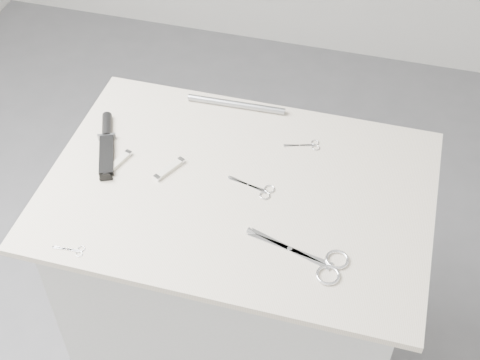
% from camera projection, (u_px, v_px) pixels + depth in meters
% --- Properties ---
extents(plinth, '(0.90, 0.60, 0.90)m').
position_uv_depth(plinth, '(239.00, 291.00, 2.07)').
color(plinth, beige).
rests_on(plinth, ground).
extents(display_board, '(1.00, 0.70, 0.02)m').
position_uv_depth(display_board, '(239.00, 190.00, 1.74)').
color(display_board, beige).
rests_on(display_board, plinth).
extents(large_shears, '(0.25, 0.13, 0.01)m').
position_uv_depth(large_shears, '(317.00, 261.00, 1.56)').
color(large_shears, silver).
rests_on(large_shears, display_board).
extents(embroidery_scissors_a, '(0.13, 0.06, 0.00)m').
position_uv_depth(embroidery_scissors_a, '(259.00, 189.00, 1.72)').
color(embroidery_scissors_a, silver).
rests_on(embroidery_scissors_a, display_board).
extents(embroidery_scissors_b, '(0.10, 0.05, 0.00)m').
position_uv_depth(embroidery_scissors_b, '(308.00, 145.00, 1.84)').
color(embroidery_scissors_b, silver).
rests_on(embroidery_scissors_b, display_board).
extents(tiny_scissors, '(0.08, 0.03, 0.00)m').
position_uv_depth(tiny_scissors, '(73.00, 250.00, 1.59)').
color(tiny_scissors, silver).
rests_on(tiny_scissors, display_board).
extents(sheathed_knife, '(0.13, 0.24, 0.03)m').
position_uv_depth(sheathed_knife, '(107.00, 141.00, 1.84)').
color(sheathed_knife, black).
rests_on(sheathed_knife, display_board).
extents(pocket_knife_a, '(0.06, 0.10, 0.01)m').
position_uv_depth(pocket_knife_a, '(169.00, 169.00, 1.77)').
color(pocket_knife_a, beige).
rests_on(pocket_knife_a, display_board).
extents(pocket_knife_b, '(0.05, 0.10, 0.01)m').
position_uv_depth(pocket_knife_b, '(119.00, 162.00, 1.79)').
color(pocket_knife_b, beige).
rests_on(pocket_knife_b, display_board).
extents(metal_rail, '(0.29, 0.03, 0.02)m').
position_uv_depth(metal_rail, '(236.00, 104.00, 1.95)').
color(metal_rail, gray).
rests_on(metal_rail, display_board).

